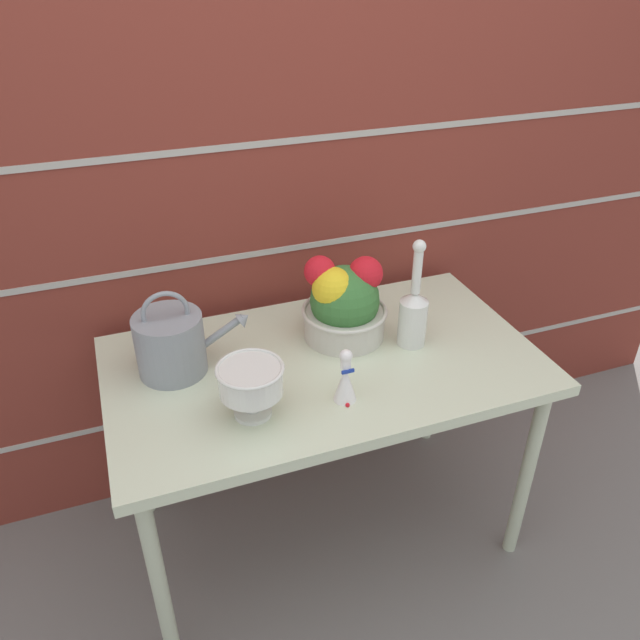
{
  "coord_description": "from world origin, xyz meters",
  "views": [
    {
      "loc": [
        -0.53,
        -1.41,
        1.82
      ],
      "look_at": [
        0.0,
        0.04,
        0.86
      ],
      "focal_mm": 35.0,
      "sensor_mm": 36.0,
      "label": 1
    }
  ],
  "objects_px": {
    "crystal_pedestal_bowl": "(251,381)",
    "flower_planter": "(344,303)",
    "figurine_vase": "(345,380)",
    "watering_can": "(171,343)",
    "glass_decanter": "(413,312)"
  },
  "relations": [
    {
      "from": "figurine_vase",
      "to": "crystal_pedestal_bowl",
      "type": "bearing_deg",
      "value": 173.89
    },
    {
      "from": "watering_can",
      "to": "crystal_pedestal_bowl",
      "type": "xyz_separation_m",
      "value": [
        0.16,
        -0.27,
        0.01
      ]
    },
    {
      "from": "watering_can",
      "to": "glass_decanter",
      "type": "height_order",
      "value": "glass_decanter"
    },
    {
      "from": "flower_planter",
      "to": "crystal_pedestal_bowl",
      "type": "bearing_deg",
      "value": -143.66
    },
    {
      "from": "crystal_pedestal_bowl",
      "to": "flower_planter",
      "type": "distance_m",
      "value": 0.45
    },
    {
      "from": "watering_can",
      "to": "glass_decanter",
      "type": "bearing_deg",
      "value": -8.77
    },
    {
      "from": "flower_planter",
      "to": "glass_decanter",
      "type": "bearing_deg",
      "value": -31.43
    },
    {
      "from": "crystal_pedestal_bowl",
      "to": "flower_planter",
      "type": "height_order",
      "value": "flower_planter"
    },
    {
      "from": "crystal_pedestal_bowl",
      "to": "flower_planter",
      "type": "bearing_deg",
      "value": 36.34
    },
    {
      "from": "flower_planter",
      "to": "figurine_vase",
      "type": "height_order",
      "value": "flower_planter"
    },
    {
      "from": "watering_can",
      "to": "crystal_pedestal_bowl",
      "type": "distance_m",
      "value": 0.31
    },
    {
      "from": "watering_can",
      "to": "figurine_vase",
      "type": "bearing_deg",
      "value": -35.33
    },
    {
      "from": "watering_can",
      "to": "crystal_pedestal_bowl",
      "type": "height_order",
      "value": "watering_can"
    },
    {
      "from": "watering_can",
      "to": "flower_planter",
      "type": "distance_m",
      "value": 0.53
    },
    {
      "from": "crystal_pedestal_bowl",
      "to": "figurine_vase",
      "type": "relative_size",
      "value": 1.1
    }
  ]
}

